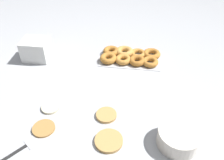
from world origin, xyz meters
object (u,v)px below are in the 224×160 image
at_px(pancake_1, 44,128).
at_px(spatula, 33,141).
at_px(donut_tray, 130,56).
at_px(pancake_2, 51,107).
at_px(batter_bowl, 179,137).
at_px(container_stack, 36,49).
at_px(pancake_0, 106,115).
at_px(pancake_3, 109,141).

xyz_separation_m(pancake_1, spatula, (0.02, 0.07, -0.00)).
distance_m(donut_tray, spatula, 0.74).
relative_size(pancake_2, donut_tray, 0.24).
relative_size(pancake_1, batter_bowl, 0.57).
bearing_deg(container_stack, donut_tray, -173.60).
relative_size(pancake_0, pancake_1, 0.97).
xyz_separation_m(pancake_1, pancake_3, (-0.29, 0.03, 0.00)).
height_order(pancake_1, container_stack, container_stack).
distance_m(pancake_3, donut_tray, 0.61).
xyz_separation_m(pancake_0, spatula, (0.28, 0.18, -0.00)).
bearing_deg(pancake_2, batter_bowl, 167.93).
distance_m(pancake_2, spatula, 0.19).
xyz_separation_m(pancake_2, batter_bowl, (-0.58, 0.12, 0.03)).
bearing_deg(pancake_0, container_stack, -40.52).
bearing_deg(pancake_2, donut_tray, -126.61).
bearing_deg(batter_bowl, donut_tray, -67.78).
relative_size(pancake_0, pancake_2, 1.10).
bearing_deg(pancake_0, pancake_1, 23.20).
bearing_deg(spatula, container_stack, 58.57).
bearing_deg(donut_tray, pancake_0, 81.37).
height_order(batter_bowl, container_stack, container_stack).
bearing_deg(spatula, donut_tray, 11.28).
height_order(batter_bowl, spatula, batter_bowl).
xyz_separation_m(pancake_1, container_stack, (0.22, -0.52, 0.06)).
bearing_deg(pancake_1, spatula, 71.22).
distance_m(batter_bowl, spatula, 0.59).
xyz_separation_m(pancake_1, pancake_2, (0.01, -0.13, 0.00)).
height_order(pancake_0, pancake_2, pancake_0).
height_order(pancake_2, pancake_3, pancake_3).
height_order(container_stack, spatula, container_stack).
relative_size(pancake_1, pancake_3, 0.83).
height_order(pancake_3, spatula, pancake_3).
height_order(pancake_0, pancake_3, pancake_3).
relative_size(pancake_3, container_stack, 0.77).
bearing_deg(pancake_3, batter_bowl, -173.84).
bearing_deg(donut_tray, pancake_3, 86.15).
bearing_deg(pancake_3, pancake_1, -5.61).
relative_size(pancake_3, spatula, 0.54).
relative_size(pancake_0, container_stack, 0.62).
bearing_deg(pancake_3, container_stack, -47.06).
relative_size(donut_tray, batter_bowl, 2.11).
relative_size(batter_bowl, spatula, 0.79).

